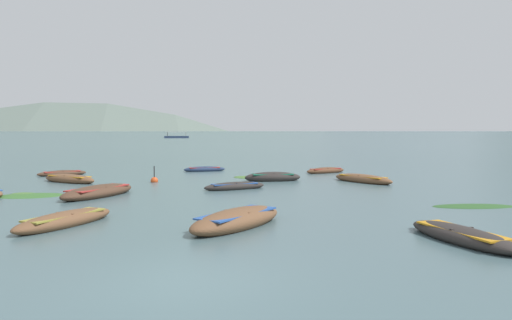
{
  "coord_description": "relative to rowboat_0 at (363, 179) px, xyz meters",
  "views": [
    {
      "loc": [
        2.16,
        -9.38,
        3.11
      ],
      "look_at": [
        -1.03,
        34.39,
        0.31
      ],
      "focal_mm": 33.28,
      "sensor_mm": 36.0,
      "label": 1
    }
  ],
  "objects": [
    {
      "name": "rowboat_8",
      "position": [
        -1.75,
        5.96,
        -0.03
      ],
      "size": [
        3.24,
        2.66,
        0.5
      ],
      "color": "brown",
      "rests_on": "ground"
    },
    {
      "name": "weed_patch_0",
      "position": [
        3.14,
        -8.75,
        -0.19
      ],
      "size": [
        3.52,
        1.59,
        0.14
      ],
      "primitive_type": "ellipsoid",
      "rotation": [
        0.0,
        0.0,
        0.12
      ],
      "color": "#2D5628",
      "rests_on": "ground"
    },
    {
      "name": "rowboat_0",
      "position": [
        0.0,
        0.0,
        0.0
      ],
      "size": [
        3.61,
        4.04,
        0.6
      ],
      "color": "brown",
      "rests_on": "ground"
    },
    {
      "name": "weed_patch_3",
      "position": [
        -16.54,
        -7.07,
        -0.19
      ],
      "size": [
        3.5,
        2.61,
        0.14
      ],
      "primitive_type": "ellipsoid",
      "rotation": [
        0.0,
        0.0,
        0.27
      ],
      "color": "#38662D",
      "rests_on": "ground"
    },
    {
      "name": "ferry_0",
      "position": [
        -47.41,
        148.94,
        0.26
      ],
      "size": [
        9.7,
        5.43,
        2.54
      ],
      "color": "navy",
      "rests_on": "ground"
    },
    {
      "name": "weed_patch_2",
      "position": [
        -16.91,
        -6.82,
        -0.19
      ],
      "size": [
        2.38,
        2.23,
        0.14
      ],
      "primitive_type": "ellipsoid",
      "rotation": [
        0.0,
        0.0,
        2.5
      ],
      "color": "#477033",
      "rests_on": "ground"
    },
    {
      "name": "rowboat_10",
      "position": [
        -13.28,
        -6.94,
        0.02
      ],
      "size": [
        2.83,
        4.78,
        0.66
      ],
      "color": "#4C3323",
      "rests_on": "ground"
    },
    {
      "name": "mooring_buoy",
      "position": [
        -12.36,
        -0.91,
        -0.08
      ],
      "size": [
        0.44,
        0.44,
        1.09
      ],
      "color": "#DB4C1E",
      "rests_on": "ground"
    },
    {
      "name": "ground_plane",
      "position": [
        -6.45,
        1480.96,
        -0.19
      ],
      "size": [
        6000.0,
        6000.0,
        0.0
      ],
      "primitive_type": "plane",
      "color": "#476066"
    },
    {
      "name": "mountain_0",
      "position": [
        -1157.05,
        1974.09,
        269.79
      ],
      "size": [
        1507.1,
        1507.1,
        539.95
      ],
      "primitive_type": "cone",
      "color": "slate",
      "rests_on": "ground"
    },
    {
      "name": "rowboat_13",
      "position": [
        -5.99,
        -13.42,
        0.04
      ],
      "size": [
        3.39,
        4.49,
        0.73
      ],
      "color": "brown",
      "rests_on": "ground"
    },
    {
      "name": "rowboat_1",
      "position": [
        0.47,
        -14.99,
        -0.02
      ],
      "size": [
        2.62,
        4.02,
        0.52
      ],
      "color": "#2D2826",
      "rests_on": "ground"
    },
    {
      "name": "rowboat_5",
      "position": [
        -5.37,
        0.37,
        0.03
      ],
      "size": [
        3.61,
        1.9,
        0.69
      ],
      "color": "#2D2826",
      "rests_on": "ground"
    },
    {
      "name": "rowboat_6",
      "position": [
        -19.88,
        2.82,
        -0.05
      ],
      "size": [
        3.03,
        2.77,
        0.44
      ],
      "color": "#4C3323",
      "rests_on": "ground"
    },
    {
      "name": "mountain_2",
      "position": [
        370.78,
        1670.37,
        132.0
      ],
      "size": [
        1051.35,
        1051.35,
        264.36
      ],
      "primitive_type": "cone",
      "color": "slate",
      "rests_on": "ground"
    },
    {
      "name": "rowboat_9",
      "position": [
        -17.37,
        -1.33,
        0.0
      ],
      "size": [
        4.14,
        2.74,
        0.61
      ],
      "color": "brown",
      "rests_on": "ground"
    },
    {
      "name": "mountain_1",
      "position": [
        -524.28,
        1629.6,
        277.08
      ],
      "size": [
        1544.99,
        1544.99,
        554.53
      ],
      "primitive_type": "cone",
      "color": "slate",
      "rests_on": "ground"
    },
    {
      "name": "weed_patch_1",
      "position": [
        -7.06,
        2.19,
        -0.19
      ],
      "size": [
        2.57,
        2.45,
        0.14
      ],
      "primitive_type": "ellipsoid",
      "rotation": [
        0.0,
        0.0,
        0.94
      ],
      "color": "#477033",
      "rests_on": "ground"
    },
    {
      "name": "rowboat_7",
      "position": [
        -10.73,
        6.68,
        -0.04
      ],
      "size": [
        3.21,
        1.87,
        0.46
      ],
      "color": "navy",
      "rests_on": "ground"
    },
    {
      "name": "rowboat_4",
      "position": [
        -7.2,
        -3.92,
        -0.03
      ],
      "size": [
        3.36,
        2.42,
        0.49
      ],
      "color": "#2D2826",
      "rests_on": "ground"
    },
    {
      "name": "rowboat_12",
      "position": [
        -11.6,
        -13.65,
        -0.01
      ],
      "size": [
        2.38,
        4.08,
        0.58
      ],
      "color": "brown",
      "rests_on": "ground"
    }
  ]
}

